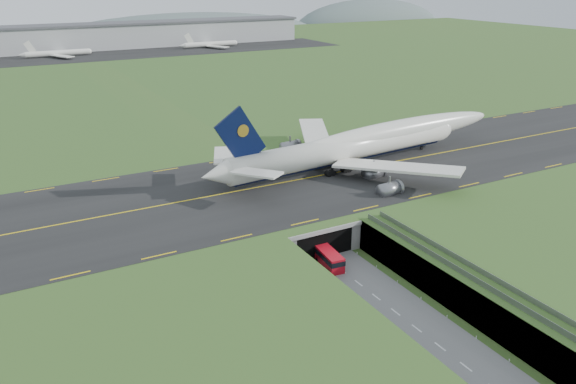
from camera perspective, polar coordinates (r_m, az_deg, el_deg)
ground at (r=100.39m, az=6.18°, el=-8.54°), size 900.00×900.00×0.00m
airfield_deck at (r=98.94m, az=6.25°, el=-7.03°), size 800.00×800.00×6.00m
trench_road at (r=95.18m, az=8.77°, el=-10.41°), size 12.00×75.00×0.20m
taxiway at (r=123.63m, az=-2.34°, el=0.59°), size 800.00×44.00×0.18m
tunnel_portal at (r=111.40m, az=1.40°, el=-3.33°), size 17.00×22.30×6.00m
guideway at (r=92.01m, az=18.92°, el=-8.83°), size 3.00×53.00×7.05m
jumbo_jet at (r=139.04m, az=7.99°, el=4.96°), size 88.60×57.83×19.20m
shuttle_tram at (r=102.35m, az=4.22°, el=-6.80°), size 3.43×7.48×2.97m
cargo_terminal at (r=375.55m, az=-21.32°, el=14.41°), size 320.00×67.00×15.60m
distant_hills at (r=516.83m, az=-16.00°, el=14.51°), size 700.00×91.00×60.00m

